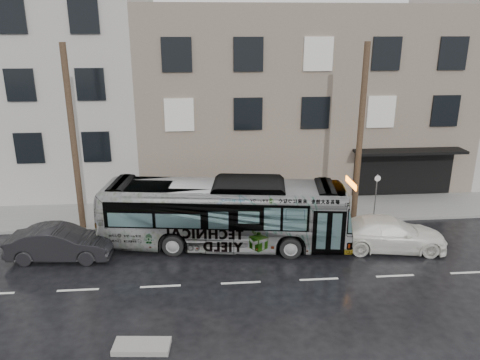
# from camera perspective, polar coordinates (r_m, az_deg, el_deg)

# --- Properties ---
(ground) EXTENTS (120.00, 120.00, 0.00)m
(ground) POSITION_cam_1_polar(r_m,az_deg,el_deg) (21.42, -0.49, -9.03)
(ground) COLOR black
(ground) RESTS_ON ground
(sidewalk) EXTENTS (90.00, 3.60, 0.15)m
(sidewalk) POSITION_cam_1_polar(r_m,az_deg,el_deg) (25.84, -1.33, -3.93)
(sidewalk) COLOR gray
(sidewalk) RESTS_ON ground
(building_taupe) EXTENTS (20.00, 12.00, 11.00)m
(building_taupe) POSITION_cam_1_polar(r_m,az_deg,el_deg) (32.63, 6.65, 10.49)
(building_taupe) COLOR #7B6D5F
(building_taupe) RESTS_ON ground
(utility_pole_front) EXTENTS (0.30, 0.30, 9.00)m
(utility_pole_front) POSITION_cam_1_polar(r_m,az_deg,el_deg) (24.22, 14.44, 5.34)
(utility_pole_front) COLOR #503C28
(utility_pole_front) RESTS_ON sidewalk
(utility_pole_rear) EXTENTS (0.30, 0.30, 9.00)m
(utility_pole_rear) POSITION_cam_1_polar(r_m,az_deg,el_deg) (23.67, -19.65, 4.56)
(utility_pole_rear) COLOR #503C28
(utility_pole_rear) RESTS_ON sidewalk
(sign_post) EXTENTS (0.06, 0.06, 2.40)m
(sign_post) POSITION_cam_1_polar(r_m,az_deg,el_deg) (25.50, 16.20, -1.92)
(sign_post) COLOR slate
(sign_post) RESTS_ON sidewalk
(bus) EXTENTS (11.73, 4.22, 3.19)m
(bus) POSITION_cam_1_polar(r_m,az_deg,el_deg) (21.62, -1.93, -4.11)
(bus) COLOR #B2B2B2
(bus) RESTS_ON ground
(white_sedan) EXTENTS (5.36, 2.75, 1.49)m
(white_sedan) POSITION_cam_1_polar(r_m,az_deg,el_deg) (22.70, 17.74, -6.24)
(white_sedan) COLOR white
(white_sedan) RESTS_ON ground
(dark_sedan) EXTENTS (4.62, 1.87, 1.49)m
(dark_sedan) POSITION_cam_1_polar(r_m,az_deg,el_deg) (22.19, -21.03, -7.19)
(dark_sedan) COLOR black
(dark_sedan) RESTS_ON ground
(slush_pile) EXTENTS (1.87, 0.96, 0.18)m
(slush_pile) POSITION_cam_1_polar(r_m,az_deg,el_deg) (16.14, -11.87, -19.22)
(slush_pile) COLOR gray
(slush_pile) RESTS_ON ground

